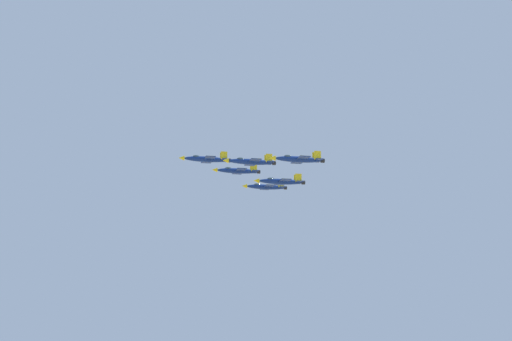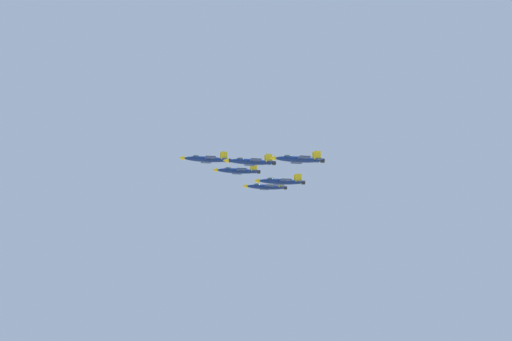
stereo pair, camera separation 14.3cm
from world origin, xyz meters
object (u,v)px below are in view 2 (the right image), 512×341
jet_slot_rear (280,181)px  jet_lead (206,159)px  jet_left_outer (298,159)px  jet_right_outer (265,187)px  jet_left_wingman (250,162)px  jet_right_wingman (237,171)px

jet_slot_rear → jet_lead: bearing=0.9°
jet_left_outer → jet_right_outer: size_ratio=1.05×
jet_lead → jet_left_wingman: (13.91, 8.69, -2.56)m
jet_right_outer → jet_right_wingman: bearing=39.7°
jet_left_outer → jet_slot_rear: jet_left_outer is taller
jet_right_wingman → jet_right_outer: bearing=-139.3°
jet_lead → jet_right_wingman: 16.44m
jet_right_wingman → jet_left_wingman: bearing=90.4°
jet_lead → jet_right_wingman: (-6.34, 15.13, -1.10)m
jet_left_outer → jet_right_outer: 42.50m
jet_lead → jet_right_outer: 33.08m
jet_right_wingman → jet_slot_rear: size_ratio=0.96×
jet_left_wingman → jet_slot_rear: bearing=-140.4°
jet_lead → jet_left_outer: size_ratio=0.99×
jet_right_outer → jet_slot_rear: size_ratio=0.95×
jet_left_wingman → jet_right_outer: jet_left_wingman is taller
jet_right_outer → jet_lead: bearing=39.7°
jet_lead → jet_slot_rear: jet_lead is taller
jet_left_outer → jet_lead: bearing=-40.7°
jet_right_wingman → jet_left_outer: 34.32m
jet_left_wingman → jet_left_outer: size_ratio=0.98×
jet_left_wingman → jet_left_outer: bearing=138.9°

